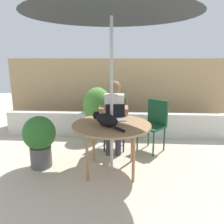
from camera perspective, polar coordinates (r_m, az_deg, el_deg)
The scene contains 12 objects.
ground_plane at distance 3.48m, azimuth -0.10°, elevation -14.47°, with size 14.00×14.00×0.00m, color beige.
fence_back at distance 5.33m, azimuth 1.32°, elevation 4.76°, with size 5.11×0.08×1.61m, color tan.
planter_wall_low at distance 4.75m, azimuth 0.97°, elevation -3.22°, with size 4.60×0.20×0.51m, color beige.
patio_table at distance 3.21m, azimuth -0.10°, elevation -3.94°, with size 1.12×1.12×0.72m.
patio_umbrella at distance 3.13m, azimuth -0.12°, elevation 26.21°, with size 2.24×2.24×2.49m.
chair_occupied at distance 4.14m, azimuth 0.66°, elevation -1.72°, with size 0.40×0.40×0.91m.
chair_empty at distance 4.07m, azimuth 10.66°, elevation -2.23°, with size 0.56×0.56×0.91m.
person_seated at distance 3.94m, azimuth 0.56°, elevation 0.02°, with size 0.48×0.48×1.25m.
laptop at distance 3.44m, azimuth 0.88°, elevation -0.72°, with size 0.33×0.29×0.21m.
cat at distance 3.10m, azimuth -1.65°, elevation -1.97°, with size 0.47×0.51×0.17m.
potted_plant_near_fence at distance 3.57m, azimuth -17.86°, elevation -6.31°, with size 0.48×0.48×0.80m.
potted_plant_by_chair at distance 4.67m, azimuth -3.73°, elevation 0.81°, with size 0.58×0.58×1.05m.
Camera 1 is at (0.18, -3.05, 1.65)m, focal length 36.09 mm.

